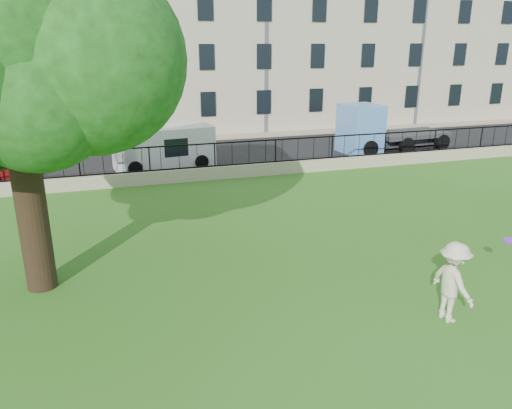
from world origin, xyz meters
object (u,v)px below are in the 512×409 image
object	(u,v)px
man	(453,282)
frisbee	(509,241)
white_van	(164,148)
blue_truck	(393,126)

from	to	relation	value
man	frisbee	size ratio (longest dim) A/B	7.19
man	white_van	size ratio (longest dim) A/B	0.39
man	white_van	world-z (taller)	white_van
man	white_van	distance (m)	17.33
frisbee	white_van	distance (m)	17.33
white_van	blue_truck	size ratio (longest dim) A/B	0.75
frisbee	blue_truck	xyz separation A→B (m)	(6.87, 16.45, -0.06)
man	frisbee	distance (m)	2.37
white_van	blue_truck	distance (m)	13.58
frisbee	white_van	size ratio (longest dim) A/B	0.05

